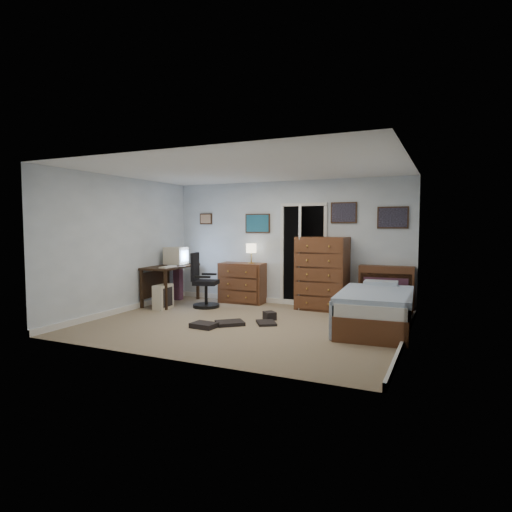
{
  "coord_description": "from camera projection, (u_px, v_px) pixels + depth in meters",
  "views": [
    {
      "loc": [
        3.01,
        -6.15,
        1.61
      ],
      "look_at": [
        0.08,
        0.3,
        1.1
      ],
      "focal_mm": 30.0,
      "sensor_mm": 36.0,
      "label": 1
    }
  ],
  "objects": [
    {
      "name": "floor",
      "position": [
        244.0,
        325.0,
        6.95
      ],
      "size": [
        5.0,
        4.0,
        0.02
      ],
      "primitive_type": "cube",
      "color": "#87715D",
      "rests_on": "ground"
    },
    {
      "name": "computer_desk",
      "position": [
        167.0,
        274.0,
        8.83
      ],
      "size": [
        0.71,
        1.39,
        0.78
      ],
      "rotation": [
        0.0,
        0.0,
        0.07
      ],
      "color": "black",
      "rests_on": "floor"
    },
    {
      "name": "crt_monitor",
      "position": [
        176.0,
        256.0,
        8.89
      ],
      "size": [
        0.43,
        0.4,
        0.38
      ],
      "rotation": [
        0.0,
        0.0,
        0.07
      ],
      "color": "beige",
      "rests_on": "computer_desk"
    },
    {
      "name": "keyboard",
      "position": [
        168.0,
        267.0,
        8.39
      ],
      "size": [
        0.18,
        0.43,
        0.03
      ],
      "primitive_type": "cube",
      "rotation": [
        0.0,
        0.0,
        0.07
      ],
      "color": "beige",
      "rests_on": "computer_desk"
    },
    {
      "name": "pc_tower",
      "position": [
        163.0,
        297.0,
        8.24
      ],
      "size": [
        0.24,
        0.45,
        0.47
      ],
      "rotation": [
        0.0,
        0.0,
        0.07
      ],
      "color": "beige",
      "rests_on": "floor"
    },
    {
      "name": "office_chair",
      "position": [
        203.0,
        286.0,
        8.39
      ],
      "size": [
        0.64,
        0.64,
        1.07
      ],
      "rotation": [
        0.0,
        0.0,
        0.27
      ],
      "color": "black",
      "rests_on": "floor"
    },
    {
      "name": "media_stack",
      "position": [
        178.0,
        282.0,
        9.23
      ],
      "size": [
        0.17,
        0.17,
        0.78
      ],
      "primitive_type": "cube",
      "rotation": [
        0.0,
        0.0,
        0.07
      ],
      "color": "maroon",
      "rests_on": "floor"
    },
    {
      "name": "low_dresser",
      "position": [
        243.0,
        283.0,
        8.9
      ],
      "size": [
        0.96,
        0.51,
        0.83
      ],
      "primitive_type": "cube",
      "rotation": [
        0.0,
        0.0,
        0.05
      ],
      "color": "#552E1A",
      "rests_on": "floor"
    },
    {
      "name": "table_lamp",
      "position": [
        251.0,
        249.0,
        8.77
      ],
      "size": [
        0.22,
        0.22,
        0.4
      ],
      "rotation": [
        0.0,
        0.0,
        0.05
      ],
      "color": "gold",
      "rests_on": "low_dresser"
    },
    {
      "name": "doorway",
      "position": [
        308.0,
        255.0,
        8.79
      ],
      "size": [
        0.96,
        1.12,
        2.05
      ],
      "color": "black",
      "rests_on": "floor"
    },
    {
      "name": "tall_dresser",
      "position": [
        322.0,
        273.0,
        8.15
      ],
      "size": [
        0.96,
        0.59,
        1.39
      ],
      "primitive_type": "cube",
      "rotation": [
        0.0,
        0.0,
        -0.04
      ],
      "color": "#552E1A",
      "rests_on": "floor"
    },
    {
      "name": "headboard_bookcase",
      "position": [
        386.0,
        288.0,
        7.79
      ],
      "size": [
        0.98,
        0.29,
        0.87
      ],
      "rotation": [
        0.0,
        0.0,
        0.05
      ],
      "color": "#552E1A",
      "rests_on": "floor"
    },
    {
      "name": "bed",
      "position": [
        375.0,
        309.0,
        6.64
      ],
      "size": [
        1.19,
        2.06,
        0.66
      ],
      "rotation": [
        0.0,
        0.0,
        0.06
      ],
      "color": "#552E1A",
      "rests_on": "floor"
    },
    {
      "name": "wall_posters",
      "position": [
        314.0,
        218.0,
        8.38
      ],
      "size": [
        4.38,
        0.04,
        0.6
      ],
      "color": "#331E11",
      "rests_on": "floor"
    },
    {
      "name": "floor_clutter",
      "position": [
        236.0,
        322.0,
        6.94
      ],
      "size": [
        1.23,
        1.26,
        0.14
      ],
      "rotation": [
        0.0,
        0.0,
        -0.05
      ],
      "color": "black",
      "rests_on": "floor"
    }
  ]
}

